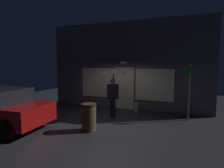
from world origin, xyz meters
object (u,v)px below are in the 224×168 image
object	(u,v)px
person_with_umbrella	(113,79)
street_sign_post	(189,89)
sidewalk_bollard	(137,108)
trash_bin	(89,117)

from	to	relation	value
person_with_umbrella	street_sign_post	world-z (taller)	street_sign_post
sidewalk_bollard	trash_bin	world-z (taller)	trash_bin
sidewalk_bollard	street_sign_post	bearing A→B (deg)	-10.29
street_sign_post	sidewalk_bollard	bearing A→B (deg)	169.71
street_sign_post	trash_bin	size ratio (longest dim) A/B	2.44
person_with_umbrella	sidewalk_bollard	bearing A→B (deg)	5.61
person_with_umbrella	trash_bin	bearing A→B (deg)	-145.42
street_sign_post	trash_bin	distance (m)	4.34
person_with_umbrella	sidewalk_bollard	xyz separation A→B (m)	(0.76, 1.22, -1.49)
person_with_umbrella	street_sign_post	distance (m)	3.25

